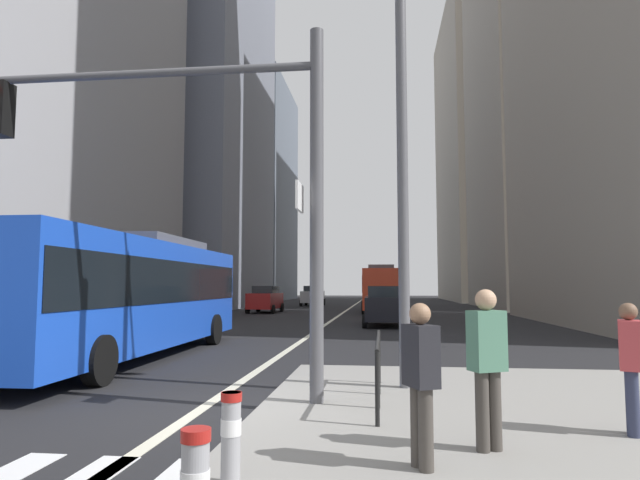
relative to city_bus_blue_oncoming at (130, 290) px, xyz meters
name	(u,v)px	position (x,y,z in m)	size (l,w,h in m)	color
ground_plane	(328,323)	(3.90, 14.51, -1.84)	(160.00, 160.00, 0.00)	black
median_island	(589,433)	(9.40, -6.49, -1.76)	(9.00, 10.00, 0.15)	gray
lane_centre_line	(342,313)	(3.90, 24.51, -1.83)	(0.20, 80.00, 0.01)	beige
office_tower_left_mid	(187,61)	(-12.10, 35.39, 22.02)	(13.59, 19.56, 47.72)	slate
office_tower_left_far	(248,192)	(-12.10, 60.22, 13.32)	(11.35, 18.20, 30.31)	slate
office_tower_right_mid	(536,75)	(20.90, 35.98, 19.33)	(10.27, 17.83, 42.32)	gray
office_tower_right_far	(486,154)	(20.90, 60.22, 17.88)	(11.00, 25.58, 39.44)	gray
city_bus_blue_oncoming	(130,290)	(0.00, 0.00, 0.00)	(2.82, 11.85, 3.40)	blue
city_bus_red_receding	(381,287)	(6.64, 26.69, 0.00)	(2.80, 11.00, 3.40)	red
car_oncoming_mid	(265,299)	(-1.74, 24.92, -0.85)	(2.13, 4.39, 1.94)	maroon
car_receding_near	(384,306)	(6.82, 12.76, -0.85)	(2.09, 4.55, 1.94)	black
car_receding_far	(377,294)	(6.07, 51.31, -0.85)	(2.07, 4.13, 1.94)	#B2A899
car_oncoming_far	(313,296)	(-0.10, 39.12, -0.85)	(2.15, 4.30, 1.94)	silver
traffic_signal_gantry	(200,156)	(3.81, -5.48, 2.26)	(5.85, 0.65, 6.00)	#515156
street_lamp_post	(402,107)	(7.17, -4.04, 3.45)	(5.50, 0.32, 8.00)	#56565B
bollard_left	(231,433)	(5.38, -8.99, -1.23)	(0.20, 0.20, 0.82)	#99999E
pedestrian_railing	(378,356)	(6.70, -5.21, -1.00)	(0.06, 3.21, 0.98)	black
pedestrian_waiting	(487,360)	(7.93, -7.69, -0.70)	(0.45, 0.38, 1.77)	#423D38
pedestrian_walking	(421,376)	(7.16, -8.36, -0.78)	(0.38, 0.45, 1.63)	#423D38
pedestrian_far	(631,362)	(9.80, -6.85, -0.81)	(0.36, 0.44, 1.60)	#2D334C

